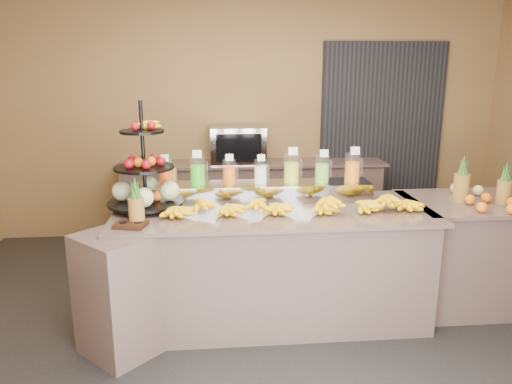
{
  "coord_description": "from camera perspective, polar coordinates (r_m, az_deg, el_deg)",
  "views": [
    {
      "loc": [
        -0.48,
        -3.45,
        2.05
      ],
      "look_at": [
        -0.14,
        0.3,
        1.08
      ],
      "focal_mm": 35.0,
      "sensor_mm": 36.0,
      "label": 1
    }
  ],
  "objects": [
    {
      "name": "juice_pitcher_milk",
      "position": [
        4.15,
        0.52,
        2.21
      ],
      "size": [
        0.11,
        0.11,
        0.26
      ],
      "color": "silver",
      "rests_on": "pitcher_tray"
    },
    {
      "name": "juice_pitcher_orange_b",
      "position": [
        4.13,
        -3.07,
        2.17
      ],
      "size": [
        0.11,
        0.11,
        0.27
      ],
      "color": "silver",
      "rests_on": "pitcher_tray"
    },
    {
      "name": "pineapple_left_a",
      "position": [
        3.66,
        -13.53,
        -1.7
      ],
      "size": [
        0.11,
        0.11,
        0.35
      ],
      "rotation": [
        0.0,
        0.0,
        0.03
      ],
      "color": "brown",
      "rests_on": "buffet_counter"
    },
    {
      "name": "juice_pitcher_green",
      "position": [
        4.13,
        -6.68,
        2.27
      ],
      "size": [
        0.13,
        0.13,
        0.31
      ],
      "color": "silver",
      "rests_on": "pitcher_tray"
    },
    {
      "name": "ground",
      "position": [
        4.05,
        2.43,
        -15.97
      ],
      "size": [
        6.0,
        6.0,
        0.0
      ],
      "primitive_type": "plane",
      "color": "black",
      "rests_on": "ground"
    },
    {
      "name": "pitcher_tray",
      "position": [
        4.19,
        0.52,
        0.03
      ],
      "size": [
        1.85,
        0.3,
        0.15
      ],
      "primitive_type": "cube",
      "color": "gray",
      "rests_on": "buffet_counter"
    },
    {
      "name": "juice_pitcher_orange_a",
      "position": [
        4.15,
        -10.27,
        2.03
      ],
      "size": [
        0.11,
        0.12,
        0.27
      ],
      "color": "silver",
      "rests_on": "pitcher_tray"
    },
    {
      "name": "back_ledge",
      "position": [
        5.94,
        -0.39,
        -0.95
      ],
      "size": [
        3.1,
        0.55,
        0.93
      ],
      "color": "gray",
      "rests_on": "ground"
    },
    {
      "name": "juice_pitcher_orange_c",
      "position": [
        4.29,
        10.95,
        2.61
      ],
      "size": [
        0.13,
        0.13,
        0.31
      ],
      "color": "silver",
      "rests_on": "pitcher_tray"
    },
    {
      "name": "room_envelope",
      "position": [
        4.3,
        3.82,
        12.13
      ],
      "size": [
        6.04,
        5.02,
        2.82
      ],
      "color": "brown",
      "rests_on": "ground"
    },
    {
      "name": "juice_pitcher_lime",
      "position": [
        4.23,
        7.56,
        2.48
      ],
      "size": [
        0.12,
        0.13,
        0.29
      ],
      "color": "silver",
      "rests_on": "pitcher_tray"
    },
    {
      "name": "banana_heap",
      "position": [
        3.87,
        4.51,
        -1.24
      ],
      "size": [
        2.07,
        0.19,
        0.17
      ],
      "color": "yellow",
      "rests_on": "buffet_counter"
    },
    {
      "name": "right_counter",
      "position": [
        4.7,
        22.92,
        -6.37
      ],
      "size": [
        1.08,
        0.88,
        0.93
      ],
      "color": "gray",
      "rests_on": "ground"
    },
    {
      "name": "juice_pitcher_lemon",
      "position": [
        4.18,
        4.08,
        2.55
      ],
      "size": [
        0.13,
        0.14,
        0.32
      ],
      "color": "silver",
      "rests_on": "pitcher_tray"
    },
    {
      "name": "right_fruit_pile",
      "position": [
        4.45,
        24.79,
        -0.48
      ],
      "size": [
        0.44,
        0.42,
        0.23
      ],
      "color": "brown",
      "rests_on": "right_counter"
    },
    {
      "name": "condiment_caddy",
      "position": [
        3.64,
        -14.13,
        -3.64
      ],
      "size": [
        0.25,
        0.21,
        0.03
      ],
      "primitive_type": "cube",
      "rotation": [
        0.0,
        0.0,
        -0.27
      ],
      "color": "black",
      "rests_on": "buffet_counter"
    },
    {
      "name": "pineapple_left_b",
      "position": [
        4.32,
        -9.92,
        1.35
      ],
      "size": [
        0.14,
        0.14,
        0.41
      ],
      "rotation": [
        0.0,
        0.0,
        0.04
      ],
      "color": "brown",
      "rests_on": "buffet_counter"
    },
    {
      "name": "buffet_counter",
      "position": [
        4.06,
        0.38,
        -8.52
      ],
      "size": [
        2.75,
        1.25,
        0.93
      ],
      "color": "gray",
      "rests_on": "ground"
    },
    {
      "name": "fruit_stand",
      "position": [
        4.03,
        -12.04,
        1.2
      ],
      "size": [
        0.69,
        0.69,
        0.85
      ],
      "rotation": [
        0.0,
        0.0,
        -0.15
      ],
      "color": "black",
      "rests_on": "buffet_counter"
    },
    {
      "name": "oven_warmer",
      "position": [
        5.79,
        -2.11,
        5.44
      ],
      "size": [
        0.63,
        0.44,
        0.42
      ],
      "primitive_type": "cube",
      "rotation": [
        0.0,
        0.0,
        0.0
      ],
      "color": "gray",
      "rests_on": "back_ledge"
    }
  ]
}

